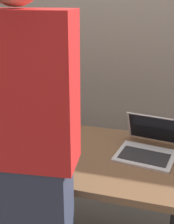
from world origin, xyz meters
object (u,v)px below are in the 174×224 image
at_px(beer_bottle_dark, 5,123).
at_px(beer_bottle_green, 19,118).
at_px(laptop, 148,146).
at_px(person_figure, 28,168).

xyz_separation_m(beer_bottle_dark, beer_bottle_green, (0.04, 0.10, 0.01)).
xyz_separation_m(laptop, beer_bottle_green, (-0.84, 0.04, 0.06)).
bearing_deg(laptop, beer_bottle_dark, -176.07).
height_order(beer_bottle_dark, person_figure, person_figure).
xyz_separation_m(laptop, person_figure, (-0.44, -0.63, 0.14)).
xyz_separation_m(beer_bottle_green, person_figure, (0.41, -0.67, 0.08)).
xyz_separation_m(beer_bottle_dark, person_figure, (0.45, -0.57, 0.08)).
relative_size(laptop, beer_bottle_dark, 1.45).
bearing_deg(beer_bottle_dark, person_figure, -51.48).
bearing_deg(person_figure, beer_bottle_dark, 128.52).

